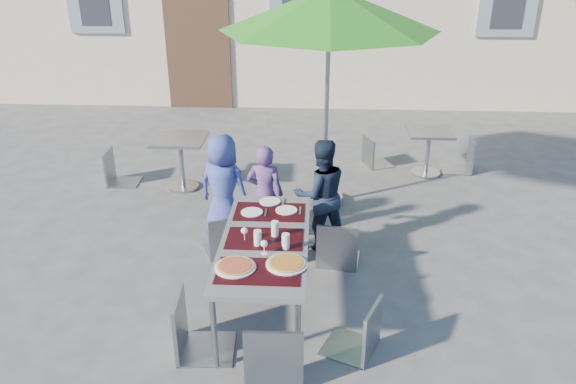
# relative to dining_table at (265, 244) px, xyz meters

# --- Properties ---
(ground) EXTENTS (90.00, 90.00, 0.00)m
(ground) POSITION_rel_dining_table_xyz_m (0.03, -0.61, -0.70)
(ground) COLOR #474749
(ground) RESTS_ON ground
(dining_table) EXTENTS (0.80, 1.85, 0.76)m
(dining_table) POSITION_rel_dining_table_xyz_m (0.00, 0.00, 0.00)
(dining_table) COLOR #444449
(dining_table) RESTS_ON ground
(pizza_near_left) EXTENTS (0.35, 0.35, 0.03)m
(pizza_near_left) POSITION_rel_dining_table_xyz_m (-0.20, -0.51, 0.07)
(pizza_near_left) COLOR white
(pizza_near_left) RESTS_ON dining_table
(pizza_near_right) EXTENTS (0.36, 0.36, 0.03)m
(pizza_near_right) POSITION_rel_dining_table_xyz_m (0.23, -0.44, 0.07)
(pizza_near_right) COLOR white
(pizza_near_right) RESTS_ON dining_table
(glassware) EXTENTS (0.45, 0.39, 0.15)m
(glassware) POSITION_rel_dining_table_xyz_m (0.05, -0.09, 0.13)
(glassware) COLOR silver
(glassware) RESTS_ON dining_table
(place_settings) EXTENTS (0.60, 0.48, 0.01)m
(place_settings) POSITION_rel_dining_table_xyz_m (-0.01, 0.63, 0.06)
(place_settings) COLOR white
(place_settings) RESTS_ON dining_table
(child_0) EXTENTS (0.72, 0.59, 1.27)m
(child_0) POSITION_rel_dining_table_xyz_m (-0.61, 1.38, -0.06)
(child_0) COLOR #354393
(child_0) RESTS_ON ground
(child_1) EXTENTS (0.46, 0.33, 1.18)m
(child_1) POSITION_rel_dining_table_xyz_m (-0.12, 1.32, -0.11)
(child_1) COLOR #573974
(child_1) RESTS_ON ground
(child_2) EXTENTS (0.71, 0.53, 1.29)m
(child_2) POSITION_rel_dining_table_xyz_m (0.52, 1.23, -0.05)
(child_2) COLOR #172033
(child_2) RESTS_ON ground
(chair_0) EXTENTS (0.56, 0.56, 0.95)m
(chair_0) POSITION_rel_dining_table_xyz_m (-0.54, 0.94, -0.14)
(chair_0) COLOR gray
(chair_0) RESTS_ON ground
(chair_1) EXTENTS (0.44, 0.45, 0.98)m
(chair_1) POSITION_rel_dining_table_xyz_m (0.16, 0.93, -0.12)
(chair_1) COLOR gray
(chair_1) RESTS_ON ground
(chair_2) EXTENTS (0.50, 0.51, 1.00)m
(chair_2) POSITION_rel_dining_table_xyz_m (0.71, 0.79, -0.11)
(chair_2) COLOR gray
(chair_2) RESTS_ON ground
(chair_3) EXTENTS (0.50, 0.49, 1.05)m
(chair_3) POSITION_rel_dining_table_xyz_m (-0.56, -0.67, -0.08)
(chair_3) COLOR gray
(chair_3) RESTS_ON ground
(chair_4) EXTENTS (0.56, 0.56, 0.95)m
(chair_4) POSITION_rel_dining_table_xyz_m (0.87, -0.61, -0.14)
(chair_4) COLOR #8E9599
(chair_4) RESTS_ON ground
(chair_5) EXTENTS (0.48, 0.48, 1.06)m
(chair_5) POSITION_rel_dining_table_xyz_m (0.16, -1.20, -0.07)
(chair_5) COLOR gray
(chair_5) RESTS_ON ground
(patio_umbrella) EXTENTS (2.64, 2.64, 2.77)m
(patio_umbrella) POSITION_rel_dining_table_xyz_m (0.57, 2.35, 1.80)
(patio_umbrella) COLOR #9FA2A6
(patio_umbrella) RESTS_ON ground
(cafe_table_0) EXTENTS (0.70, 0.70, 0.75)m
(cafe_table_0) POSITION_rel_dining_table_xyz_m (-1.43, 2.75, -0.18)
(cafe_table_0) COLOR #9FA2A6
(cafe_table_0) RESTS_ON ground
(bg_chair_l_0) EXTENTS (0.44, 0.44, 0.94)m
(bg_chair_l_0) POSITION_rel_dining_table_xyz_m (-2.42, 2.87, -0.15)
(bg_chair_l_0) COLOR gray
(bg_chair_l_0) RESTS_ON ground
(bg_chair_r_0) EXTENTS (0.52, 0.51, 0.90)m
(bg_chair_r_0) POSITION_rel_dining_table_xyz_m (-0.92, 3.11, -0.17)
(bg_chair_r_0) COLOR gray
(bg_chair_r_0) RESTS_ON ground
(cafe_table_1) EXTENTS (0.64, 0.64, 0.69)m
(cafe_table_1) POSITION_rel_dining_table_xyz_m (2.11, 3.45, -0.25)
(cafe_table_1) COLOR #9FA2A6
(cafe_table_1) RESTS_ON ground
(bg_chair_l_1) EXTENTS (0.51, 0.51, 0.88)m
(bg_chair_l_1) POSITION_rel_dining_table_xyz_m (1.35, 3.76, -0.19)
(bg_chair_l_1) COLOR gray
(bg_chair_l_1) RESTS_ON ground
(bg_chair_r_1) EXTENTS (0.46, 0.45, 0.96)m
(bg_chair_r_1) POSITION_rel_dining_table_xyz_m (2.70, 3.62, -0.14)
(bg_chair_r_1) COLOR gray
(bg_chair_r_1) RESTS_ON ground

